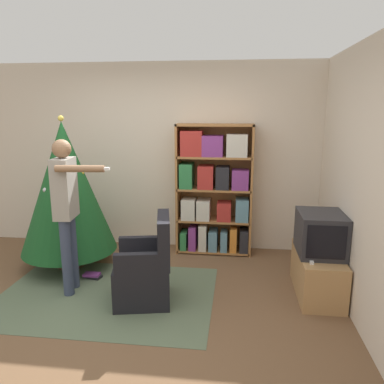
{
  "coord_description": "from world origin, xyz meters",
  "views": [
    {
      "loc": [
        1.08,
        -3.23,
        1.97
      ],
      "look_at": [
        0.57,
        0.88,
        1.05
      ],
      "focal_mm": 35.0,
      "sensor_mm": 36.0,
      "label": 1
    }
  ],
  "objects_px": {
    "bookshelf": "(213,191)",
    "television": "(321,233)",
    "christmas_tree": "(66,188)",
    "standing_person": "(67,204)",
    "armchair": "(146,272)"
  },
  "relations": [
    {
      "from": "christmas_tree",
      "to": "armchair",
      "type": "relative_size",
      "value": 2.06
    },
    {
      "from": "television",
      "to": "armchair",
      "type": "xyz_separation_m",
      "value": [
        -1.8,
        -0.36,
        -0.37
      ]
    },
    {
      "from": "bookshelf",
      "to": "television",
      "type": "height_order",
      "value": "bookshelf"
    },
    {
      "from": "christmas_tree",
      "to": "standing_person",
      "type": "xyz_separation_m",
      "value": [
        0.31,
        -0.66,
        -0.03
      ]
    },
    {
      "from": "armchair",
      "to": "bookshelf",
      "type": "bearing_deg",
      "value": 146.4
    },
    {
      "from": "christmas_tree",
      "to": "standing_person",
      "type": "height_order",
      "value": "christmas_tree"
    },
    {
      "from": "bookshelf",
      "to": "standing_person",
      "type": "relative_size",
      "value": 1.07
    },
    {
      "from": "christmas_tree",
      "to": "armchair",
      "type": "xyz_separation_m",
      "value": [
        1.18,
        -0.76,
        -0.7
      ]
    },
    {
      "from": "armchair",
      "to": "standing_person",
      "type": "xyz_separation_m",
      "value": [
        -0.87,
        0.11,
        0.67
      ]
    },
    {
      "from": "bookshelf",
      "to": "standing_person",
      "type": "xyz_separation_m",
      "value": [
        -1.46,
        -1.35,
        0.11
      ]
    },
    {
      "from": "bookshelf",
      "to": "christmas_tree",
      "type": "distance_m",
      "value": 1.91
    },
    {
      "from": "television",
      "to": "christmas_tree",
      "type": "bearing_deg",
      "value": 172.34
    },
    {
      "from": "television",
      "to": "christmas_tree",
      "type": "height_order",
      "value": "christmas_tree"
    },
    {
      "from": "bookshelf",
      "to": "television",
      "type": "distance_m",
      "value": 1.64
    },
    {
      "from": "television",
      "to": "christmas_tree",
      "type": "relative_size",
      "value": 0.3
    }
  ]
}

